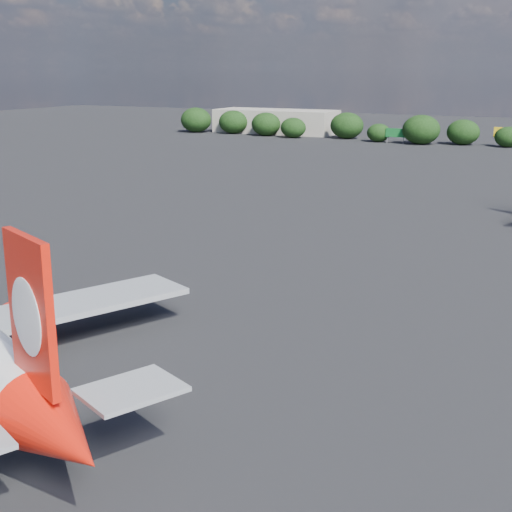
% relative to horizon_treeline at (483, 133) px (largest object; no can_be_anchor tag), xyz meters
% --- Properties ---
extents(ground, '(500.00, 500.00, 0.00)m').
position_rel_horizon_treeline_xyz_m(ground, '(-6.81, -119.97, -3.91)').
color(ground, black).
rests_on(ground, ground).
extents(terminal_building, '(42.00, 16.00, 8.00)m').
position_rel_horizon_treeline_xyz_m(terminal_building, '(-71.81, 12.03, 0.09)').
color(terminal_building, gray).
rests_on(terminal_building, ground).
extents(highway_sign, '(6.00, 0.30, 4.50)m').
position_rel_horizon_treeline_xyz_m(highway_sign, '(-24.81, -3.97, -0.79)').
color(highway_sign, '#125D24').
rests_on(highway_sign, ground).
extents(billboard_yellow, '(5.00, 0.30, 5.50)m').
position_rel_horizon_treeline_xyz_m(billboard_yellow, '(5.19, 2.03, -0.04)').
color(billboard_yellow, yellow).
rests_on(billboard_yellow, ground).
extents(horizon_treeline, '(204.40, 16.14, 8.87)m').
position_rel_horizon_treeline_xyz_m(horizon_treeline, '(0.00, 0.00, 0.00)').
color(horizon_treeline, black).
rests_on(horizon_treeline, ground).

